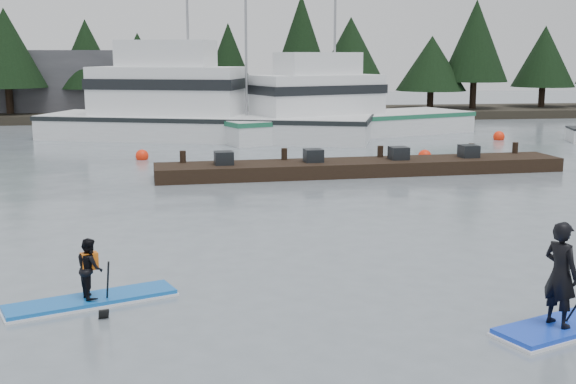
{
  "coord_description": "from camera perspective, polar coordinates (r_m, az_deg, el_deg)",
  "views": [
    {
      "loc": [
        -2.63,
        -12.38,
        4.62
      ],
      "look_at": [
        0.0,
        6.0,
        1.1
      ],
      "focal_mm": 45.0,
      "sensor_mm": 36.0,
      "label": 1
    }
  ],
  "objects": [
    {
      "name": "ground",
      "position": [
        13.47,
        3.66,
        -9.34
      ],
      "size": [
        160.0,
        160.0,
        0.0
      ],
      "primitive_type": "plane",
      "color": "slate",
      "rests_on": "ground"
    },
    {
      "name": "far_shore",
      "position": [
        54.61,
        -5.38,
        6.15
      ],
      "size": [
        70.0,
        8.0,
        0.6
      ],
      "primitive_type": "cube",
      "color": "#2D281E",
      "rests_on": "ground"
    },
    {
      "name": "treeline",
      "position": [
        54.64,
        -5.38,
        5.84
      ],
      "size": [
        60.0,
        4.0,
        8.0
      ],
      "primitive_type": null,
      "color": "black",
      "rests_on": "ground"
    },
    {
      "name": "waterfront_building",
      "position": [
        57.55,
        -19.72,
        8.0
      ],
      "size": [
        18.0,
        6.0,
        5.0
      ],
      "primitive_type": "cube",
      "color": "#4C4C51",
      "rests_on": "ground"
    },
    {
      "name": "fishing_boat_large",
      "position": [
        41.25,
        -7.29,
        5.32
      ],
      "size": [
        19.04,
        10.67,
        10.29
      ],
      "rotation": [
        0.0,
        0.0,
        -0.32
      ],
      "color": "silver",
      "rests_on": "ground"
    },
    {
      "name": "fishing_boat_medium",
      "position": [
        42.37,
        4.02,
        5.37
      ],
      "size": [
        16.56,
        10.07,
        9.31
      ],
      "rotation": [
        0.0,
        0.0,
        0.37
      ],
      "color": "silver",
      "rests_on": "ground"
    },
    {
      "name": "floating_dock",
      "position": [
        28.72,
        5.9,
        1.97
      ],
      "size": [
        16.35,
        3.1,
        0.54
      ],
      "primitive_type": "cube",
      "rotation": [
        0.0,
        0.0,
        0.06
      ],
      "color": "black",
      "rests_on": "ground"
    },
    {
      "name": "buoy_c",
      "position": [
        41.96,
        16.31,
        3.98
      ],
      "size": [
        0.63,
        0.63,
        0.63
      ],
      "primitive_type": "sphere",
      "color": "#FF2A0C",
      "rests_on": "ground"
    },
    {
      "name": "buoy_b",
      "position": [
        33.27,
        -11.45,
        2.54
      ],
      "size": [
        0.58,
        0.58,
        0.58
      ],
      "primitive_type": "sphere",
      "color": "#FF2A0C",
      "rests_on": "ground"
    },
    {
      "name": "buoy_d",
      "position": [
        33.0,
        10.74,
        2.5
      ],
      "size": [
        0.6,
        0.6,
        0.6
      ],
      "primitive_type": "sphere",
      "color": "#FF2A0C",
      "rests_on": "ground"
    },
    {
      "name": "paddleboard_solo",
      "position": [
        14.2,
        -15.33,
        -7.01
      ],
      "size": [
        3.22,
        1.86,
        1.77
      ],
      "rotation": [
        0.0,
        0.0,
        0.37
      ],
      "color": "blue",
      "rests_on": "ground"
    }
  ]
}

